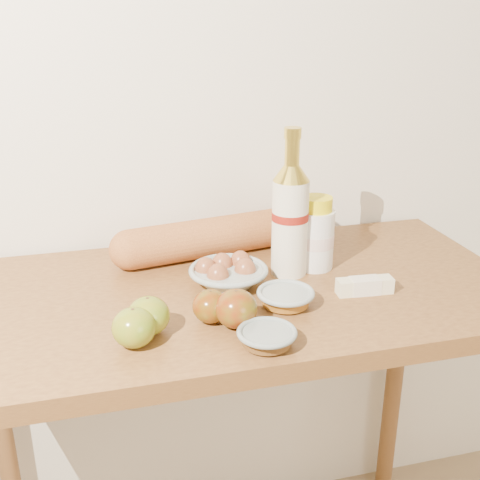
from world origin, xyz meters
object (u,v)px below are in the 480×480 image
object	(u,v)px
cream_bottle	(315,235)
egg_bowl	(228,273)
baguette	(225,235)
bourbon_bottle	(290,217)
table	(237,339)

from	to	relation	value
cream_bottle	egg_bowl	distance (m)	0.22
baguette	bourbon_bottle	bearing A→B (deg)	-62.87
bourbon_bottle	baguette	xyz separation A→B (m)	(-0.11, 0.15, -0.09)
egg_bowl	baguette	distance (m)	0.17
cream_bottle	bourbon_bottle	bearing A→B (deg)	175.79
table	cream_bottle	size ratio (longest dim) A/B	7.25
table	egg_bowl	bearing A→B (deg)	114.53
table	egg_bowl	xyz separation A→B (m)	(-0.01, 0.03, 0.15)
table	baguette	xyz separation A→B (m)	(0.02, 0.20, 0.17)
bourbon_bottle	cream_bottle	bearing A→B (deg)	1.37
table	baguette	world-z (taller)	baguette
bourbon_bottle	egg_bowl	size ratio (longest dim) A/B	1.62
bourbon_bottle	baguette	distance (m)	0.20
cream_bottle	egg_bowl	world-z (taller)	cream_bottle
cream_bottle	egg_bowl	xyz separation A→B (m)	(-0.21, -0.04, -0.05)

